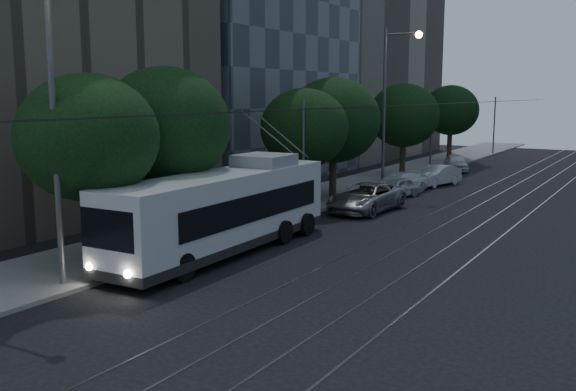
{
  "coord_description": "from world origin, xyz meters",
  "views": [
    {
      "loc": [
        11.02,
        -18.49,
        6.29
      ],
      "look_at": [
        -1.85,
        2.78,
        2.34
      ],
      "focal_mm": 40.0,
      "sensor_mm": 36.0,
      "label": 1
    }
  ],
  "objects_px": {
    "car_white_b": "(398,183)",
    "car_white_d": "(456,163)",
    "streetlamp_near": "(62,106)",
    "streetlamp_far": "(391,95)",
    "trolleybus": "(225,210)",
    "car_white_a": "(396,188)",
    "pickup_silver": "(366,198)",
    "car_white_c": "(436,176)"
  },
  "relations": [
    {
      "from": "pickup_silver",
      "to": "car_white_a",
      "type": "height_order",
      "value": "pickup_silver"
    },
    {
      "from": "car_white_c",
      "to": "streetlamp_far",
      "type": "xyz_separation_m",
      "value": [
        -1.8,
        -4.24,
        5.55
      ]
    },
    {
      "from": "trolleybus",
      "to": "streetlamp_near",
      "type": "bearing_deg",
      "value": -102.56
    },
    {
      "from": "car_white_a",
      "to": "car_white_b",
      "type": "xyz_separation_m",
      "value": [
        -0.61,
        1.87,
        0.04
      ]
    },
    {
      "from": "car_white_d",
      "to": "streetlamp_far",
      "type": "xyz_separation_m",
      "value": [
        -0.48,
        -13.27,
        5.55
      ]
    },
    {
      "from": "car_white_a",
      "to": "car_white_b",
      "type": "bearing_deg",
      "value": 124.04
    },
    {
      "from": "streetlamp_near",
      "to": "car_white_a",
      "type": "bearing_deg",
      "value": 85.16
    },
    {
      "from": "car_white_b",
      "to": "car_white_d",
      "type": "xyz_separation_m",
      "value": [
        -0.26,
        13.41,
        0.05
      ]
    },
    {
      "from": "car_white_a",
      "to": "car_white_b",
      "type": "distance_m",
      "value": 1.97
    },
    {
      "from": "car_white_a",
      "to": "streetlamp_far",
      "type": "distance_m",
      "value": 6.14
    },
    {
      "from": "car_white_d",
      "to": "streetlamp_near",
      "type": "relative_size",
      "value": 0.42
    },
    {
      "from": "trolleybus",
      "to": "car_white_c",
      "type": "distance_m",
      "value": 22.91
    },
    {
      "from": "pickup_silver",
      "to": "car_white_b",
      "type": "distance_m",
      "value": 7.31
    },
    {
      "from": "trolleybus",
      "to": "car_white_a",
      "type": "relative_size",
      "value": 3.54
    },
    {
      "from": "trolleybus",
      "to": "streetlamp_far",
      "type": "relative_size",
      "value": 1.2
    },
    {
      "from": "car_white_d",
      "to": "streetlamp_near",
      "type": "height_order",
      "value": "streetlamp_near"
    },
    {
      "from": "streetlamp_near",
      "to": "streetlamp_far",
      "type": "height_order",
      "value": "streetlamp_far"
    },
    {
      "from": "streetlamp_near",
      "to": "trolleybus",
      "type": "bearing_deg",
      "value": 78.8
    },
    {
      "from": "trolleybus",
      "to": "streetlamp_far",
      "type": "height_order",
      "value": "streetlamp_far"
    },
    {
      "from": "car_white_a",
      "to": "pickup_silver",
      "type": "bearing_deg",
      "value": -69.69
    },
    {
      "from": "car_white_d",
      "to": "streetlamp_near",
      "type": "xyz_separation_m",
      "value": [
        -1.09,
        -38.49,
        5.23
      ]
    },
    {
      "from": "pickup_silver",
      "to": "car_white_c",
      "type": "bearing_deg",
      "value": 93.15
    },
    {
      "from": "streetlamp_near",
      "to": "streetlamp_far",
      "type": "distance_m",
      "value": 25.23
    },
    {
      "from": "pickup_silver",
      "to": "car_white_c",
      "type": "xyz_separation_m",
      "value": [
        0.04,
        11.62,
        -0.06
      ]
    },
    {
      "from": "trolleybus",
      "to": "streetlamp_far",
      "type": "distance_m",
      "value": 19.18
    },
    {
      "from": "car_white_b",
      "to": "streetlamp_far",
      "type": "xyz_separation_m",
      "value": [
        -0.75,
        0.14,
        5.6
      ]
    },
    {
      "from": "car_white_a",
      "to": "streetlamp_near",
      "type": "xyz_separation_m",
      "value": [
        -1.96,
        -23.21,
        5.32
      ]
    },
    {
      "from": "car_white_b",
      "to": "streetlamp_far",
      "type": "relative_size",
      "value": 0.42
    },
    {
      "from": "trolleybus",
      "to": "car_white_a",
      "type": "xyz_separation_m",
      "value": [
        0.66,
        16.61,
        -1.11
      ]
    },
    {
      "from": "car_white_d",
      "to": "streetlamp_far",
      "type": "height_order",
      "value": "streetlamp_far"
    },
    {
      "from": "trolleybus",
      "to": "car_white_b",
      "type": "xyz_separation_m",
      "value": [
        0.05,
        18.48,
        -1.07
      ]
    },
    {
      "from": "pickup_silver",
      "to": "car_white_b",
      "type": "height_order",
      "value": "pickup_silver"
    },
    {
      "from": "trolleybus",
      "to": "pickup_silver",
      "type": "xyz_separation_m",
      "value": [
        1.06,
        11.24,
        -0.95
      ]
    },
    {
      "from": "car_white_b",
      "to": "car_white_c",
      "type": "relative_size",
      "value": 1.04
    },
    {
      "from": "car_white_a",
      "to": "streetlamp_near",
      "type": "height_order",
      "value": "streetlamp_near"
    },
    {
      "from": "pickup_silver",
      "to": "streetlamp_near",
      "type": "distance_m",
      "value": 18.72
    },
    {
      "from": "car_white_d",
      "to": "streetlamp_far",
      "type": "distance_m",
      "value": 14.39
    },
    {
      "from": "trolleybus",
      "to": "car_white_d",
      "type": "height_order",
      "value": "trolleybus"
    },
    {
      "from": "car_white_c",
      "to": "car_white_a",
      "type": "bearing_deg",
      "value": -79.15
    },
    {
      "from": "streetlamp_far",
      "to": "pickup_silver",
      "type": "bearing_deg",
      "value": -76.58
    },
    {
      "from": "pickup_silver",
      "to": "car_white_d",
      "type": "relative_size",
      "value": 1.34
    },
    {
      "from": "car_white_a",
      "to": "car_white_d",
      "type": "distance_m",
      "value": 15.31
    }
  ]
}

